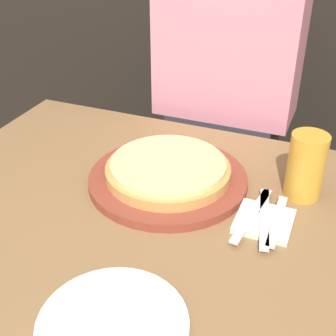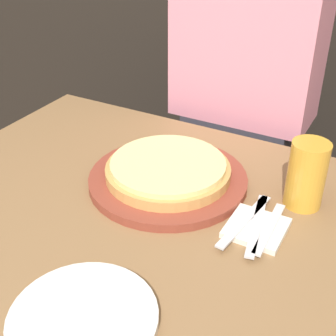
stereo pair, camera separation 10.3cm
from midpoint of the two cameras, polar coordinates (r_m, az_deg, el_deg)
pizza_on_board at (r=1.04m, az=2.84°, el=-0.84°), size 0.36×0.36×0.06m
beer_glass at (r=1.00m, az=19.46°, el=-0.55°), size 0.08×0.08×0.14m
dinner_plate at (r=0.76m, az=-6.27°, el=-18.00°), size 0.23×0.23×0.02m
napkin_stack at (r=0.94m, az=13.86°, el=-7.22°), size 0.11×0.11×0.01m
fork at (r=0.94m, az=12.47°, el=-6.40°), size 0.04×0.20×0.00m
dinner_knife at (r=0.94m, az=13.93°, el=-6.82°), size 0.06×0.20×0.00m
spoon at (r=0.93m, az=15.39°, el=-7.23°), size 0.02×0.17×0.00m
diner_person at (r=1.47m, az=10.85°, el=4.54°), size 0.40×0.20×1.33m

